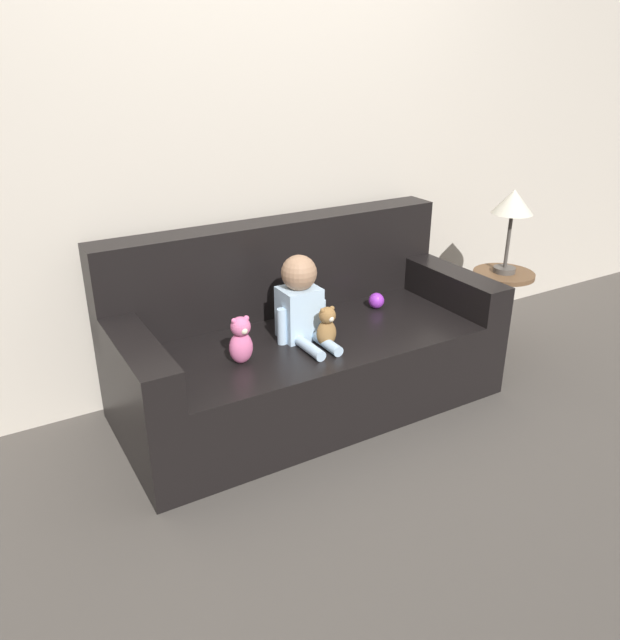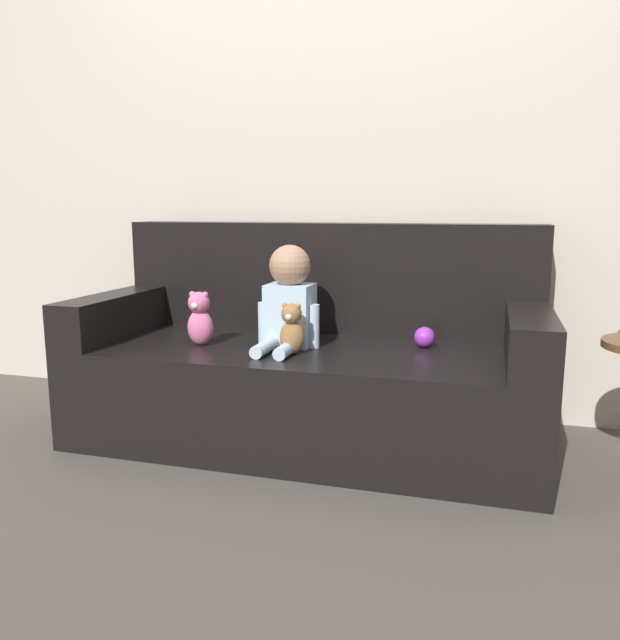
{
  "view_description": "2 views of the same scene",
  "coord_description": "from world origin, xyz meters",
  "px_view_note": "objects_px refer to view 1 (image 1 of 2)",
  "views": [
    {
      "loc": [
        -1.37,
        -2.33,
        1.64
      ],
      "look_at": [
        -0.05,
        -0.09,
        0.5
      ],
      "focal_mm": 35.0,
      "sensor_mm": 36.0,
      "label": 1
    },
    {
      "loc": [
        0.69,
        -2.33,
        0.94
      ],
      "look_at": [
        0.03,
        -0.06,
        0.51
      ],
      "focal_mm": 35.0,
      "sensor_mm": 36.0,
      "label": 2
    }
  ],
  "objects_px": {
    "person_baby": "(301,302)",
    "plush_toy_side": "(241,340)",
    "couch": "(303,345)",
    "toy_ball": "(376,301)",
    "side_table": "(509,234)",
    "teddy_bear_brown": "(327,327)"
  },
  "relations": [
    {
      "from": "person_baby",
      "to": "toy_ball",
      "type": "xyz_separation_m",
      "value": [
        0.52,
        0.12,
        -0.14
      ]
    },
    {
      "from": "side_table",
      "to": "person_baby",
      "type": "bearing_deg",
      "value": 179.57
    },
    {
      "from": "teddy_bear_brown",
      "to": "plush_toy_side",
      "type": "xyz_separation_m",
      "value": [
        -0.4,
        0.05,
        0.01
      ]
    },
    {
      "from": "side_table",
      "to": "couch",
      "type": "bearing_deg",
      "value": 175.0
    },
    {
      "from": "plush_toy_side",
      "to": "toy_ball",
      "type": "bearing_deg",
      "value": 13.51
    },
    {
      "from": "couch",
      "to": "person_baby",
      "type": "height_order",
      "value": "couch"
    },
    {
      "from": "couch",
      "to": "toy_ball",
      "type": "relative_size",
      "value": 22.47
    },
    {
      "from": "side_table",
      "to": "plush_toy_side",
      "type": "bearing_deg",
      "value": -177.24
    },
    {
      "from": "side_table",
      "to": "teddy_bear_brown",
      "type": "bearing_deg",
      "value": -174.16
    },
    {
      "from": "teddy_bear_brown",
      "to": "side_table",
      "type": "height_order",
      "value": "side_table"
    },
    {
      "from": "teddy_bear_brown",
      "to": "toy_ball",
      "type": "distance_m",
      "value": 0.53
    },
    {
      "from": "person_baby",
      "to": "plush_toy_side",
      "type": "relative_size",
      "value": 1.85
    },
    {
      "from": "toy_ball",
      "to": "plush_toy_side",
      "type": "bearing_deg",
      "value": -166.49
    },
    {
      "from": "person_baby",
      "to": "plush_toy_side",
      "type": "height_order",
      "value": "person_baby"
    },
    {
      "from": "plush_toy_side",
      "to": "toy_ball",
      "type": "relative_size",
      "value": 2.65
    },
    {
      "from": "couch",
      "to": "teddy_bear_brown",
      "type": "xyz_separation_m",
      "value": [
        -0.01,
        -0.24,
        0.19
      ]
    },
    {
      "from": "couch",
      "to": "person_baby",
      "type": "bearing_deg",
      "value": -123.55
    },
    {
      "from": "teddy_bear_brown",
      "to": "toy_ball",
      "type": "height_order",
      "value": "teddy_bear_brown"
    },
    {
      "from": "plush_toy_side",
      "to": "side_table",
      "type": "height_order",
      "value": "side_table"
    },
    {
      "from": "person_baby",
      "to": "side_table",
      "type": "height_order",
      "value": "side_table"
    },
    {
      "from": "toy_ball",
      "to": "side_table",
      "type": "bearing_deg",
      "value": -9.31
    },
    {
      "from": "couch",
      "to": "plush_toy_side",
      "type": "xyz_separation_m",
      "value": [
        -0.41,
        -0.19,
        0.2
      ]
    }
  ]
}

